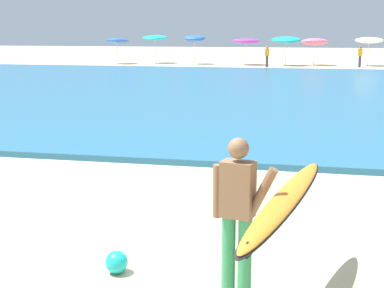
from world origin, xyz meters
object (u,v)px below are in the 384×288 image
(beach_umbrella_0, at_px, (117,41))
(beach_umbrella_2, at_px, (195,38))
(beachgoer_near_row_left, at_px, (360,56))
(surfer_with_board, at_px, (260,206))
(beach_umbrella_1, at_px, (155,38))
(beach_ball, at_px, (117,262))
(beachgoer_near_row_mid, at_px, (267,56))
(beach_umbrella_3, at_px, (246,41))
(beach_umbrella_5, at_px, (315,42))
(beach_umbrella_4, at_px, (286,40))
(beach_umbrella_6, at_px, (369,40))

(beach_umbrella_0, height_order, beach_umbrella_2, beach_umbrella_2)
(beachgoer_near_row_left, bearing_deg, surfer_with_board, -96.92)
(beach_umbrella_0, bearing_deg, beach_umbrella_1, 28.34)
(beachgoer_near_row_left, bearing_deg, beach_ball, -99.52)
(beachgoer_near_row_left, distance_m, beach_ball, 37.49)
(beachgoer_near_row_left, bearing_deg, beach_umbrella_0, 178.50)
(beachgoer_near_row_mid, bearing_deg, beach_umbrella_1, 161.70)
(beach_umbrella_3, height_order, beachgoer_near_row_left, beach_umbrella_3)
(surfer_with_board, xyz_separation_m, beach_umbrella_0, (-14.71, 37.74, 0.84))
(beach_umbrella_5, bearing_deg, beach_umbrella_1, 179.36)
(beachgoer_near_row_left, relative_size, beach_ball, 5.81)
(surfer_with_board, bearing_deg, beachgoer_near_row_mid, 93.68)
(beach_umbrella_1, distance_m, beach_umbrella_3, 7.80)
(beach_umbrella_4, bearing_deg, beach_ball, -91.01)
(beach_umbrella_1, bearing_deg, beach_ball, -75.30)
(beach_umbrella_1, bearing_deg, beach_umbrella_2, -9.67)
(beach_umbrella_0, relative_size, beach_umbrella_3, 0.97)
(beach_umbrella_4, xyz_separation_m, beach_ball, (-0.67, -37.92, -1.86))
(beach_umbrella_6, bearing_deg, beachgoer_near_row_left, -112.53)
(surfer_with_board, distance_m, beach_ball, 1.92)
(surfer_with_board, bearing_deg, beach_ball, 170.68)
(beach_umbrella_3, xyz_separation_m, beachgoer_near_row_mid, (1.84, -2.33, -1.04))
(beach_umbrella_0, height_order, beach_umbrella_4, beach_umbrella_4)
(beach_umbrella_1, bearing_deg, surfer_with_board, -73.13)
(beach_umbrella_1, xyz_separation_m, beach_umbrella_6, (17.21, -0.13, -0.15))
(surfer_with_board, bearing_deg, beach_umbrella_0, 111.30)
(beach_umbrella_5, height_order, beach_ball, beach_umbrella_5)
(beach_umbrella_6, bearing_deg, beach_umbrella_0, -176.05)
(beach_ball, bearing_deg, beach_umbrella_3, 93.72)
(beach_umbrella_2, height_order, beach_umbrella_6, beach_umbrella_2)
(beach_umbrella_0, bearing_deg, beach_umbrella_3, 3.67)
(beach_umbrella_1, xyz_separation_m, beach_umbrella_5, (13.09, -0.15, -0.29))
(beach_umbrella_2, bearing_deg, beach_umbrella_4, -3.59)
(beach_umbrella_2, height_order, beachgoer_near_row_mid, beach_umbrella_2)
(beach_umbrella_5, height_order, beachgoer_near_row_left, beach_umbrella_5)
(beach_umbrella_2, height_order, beach_ball, beach_umbrella_2)
(surfer_with_board, distance_m, beachgoer_near_row_mid, 36.16)
(beach_umbrella_2, distance_m, beachgoer_near_row_mid, 6.71)
(beach_umbrella_5, relative_size, beachgoer_near_row_left, 1.39)
(beach_umbrella_2, bearing_deg, beach_umbrella_5, 2.69)
(beach_umbrella_2, relative_size, beachgoer_near_row_mid, 1.51)
(beach_umbrella_0, distance_m, beach_umbrella_1, 3.20)
(surfer_with_board, height_order, beach_umbrella_5, beach_umbrella_5)
(beach_umbrella_3, bearing_deg, beachgoer_near_row_left, -7.75)
(beach_umbrella_3, bearing_deg, beach_ball, -86.28)
(beachgoer_near_row_left, bearing_deg, beach_umbrella_6, 67.47)
(beach_umbrella_1, height_order, beach_umbrella_6, beach_umbrella_1)
(beach_umbrella_0, bearing_deg, beachgoer_near_row_left, -1.50)
(beach_umbrella_6, distance_m, beach_ball, 39.51)
(beach_umbrella_1, relative_size, beach_umbrella_6, 1.08)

